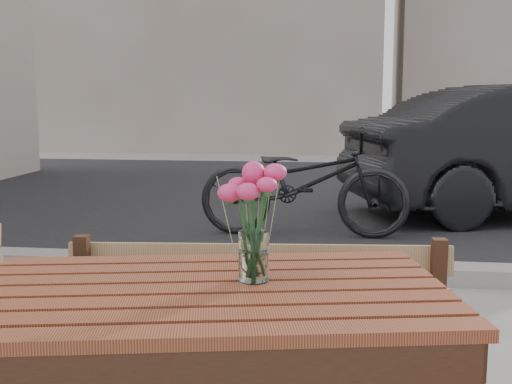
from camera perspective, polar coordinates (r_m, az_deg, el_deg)
street at (r=6.60m, az=6.26°, el=-2.39°), size 30.00×8.12×0.12m
main_table at (r=1.76m, az=-4.16°, el=-12.41°), size 1.38×0.97×0.78m
main_bench at (r=2.19m, az=0.15°, el=-12.28°), size 1.35×0.51×0.82m
main_vase at (r=1.73m, az=-0.22°, el=-1.36°), size 0.18×0.18×0.33m
bicycle at (r=5.84m, az=4.28°, el=0.88°), size 1.92×0.70×1.00m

